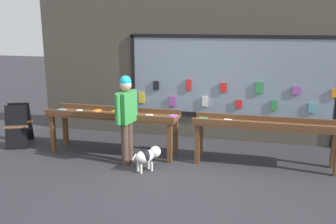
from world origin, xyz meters
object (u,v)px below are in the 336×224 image
display_table_right (266,128)px  small_dog (147,156)px  person_browsing (126,113)px  display_table_left (113,118)px  sandwich_board_sign (19,124)px

display_table_right → small_dog: (-2.11, -0.77, -0.45)m
person_browsing → small_dog: bearing=-107.5°
display_table_right → person_browsing: bearing=-168.8°
display_table_left → display_table_right: 3.07m
display_table_left → display_table_right: display_table_left is taller
sandwich_board_sign → person_browsing: bearing=-31.3°
small_dog → display_table_right: bearing=-26.6°
display_table_right → small_dog: bearing=-160.0°
display_table_left → display_table_right: size_ratio=1.00×
display_table_left → sandwich_board_sign: (-2.26, -0.00, -0.28)m
display_table_left → small_dog: (0.95, -0.77, -0.46)m
display_table_right → small_dog: 2.30m
display_table_left → display_table_right: (3.07, -0.00, -0.02)m
display_table_right → small_dog: display_table_right is taller
display_table_right → display_table_left: bearing=180.0°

